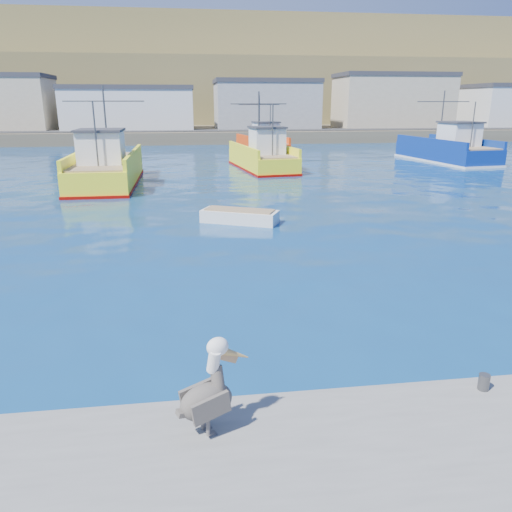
{
  "coord_description": "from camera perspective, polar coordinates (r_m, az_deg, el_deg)",
  "views": [
    {
      "loc": [
        -2.16,
        -10.68,
        5.49
      ],
      "look_at": [
        -0.31,
        2.75,
        1.28
      ],
      "focal_mm": 35.0,
      "sensor_mm": 36.0,
      "label": 1
    }
  ],
  "objects": [
    {
      "name": "skiff_mid",
      "position": [
        23.67,
        -1.87,
        4.43
      ],
      "size": [
        3.78,
        2.65,
        0.78
      ],
      "color": "silver",
      "rests_on": "ground"
    },
    {
      "name": "pelican",
      "position": [
        8.03,
        -5.42,
        -15.36
      ],
      "size": [
        1.25,
        0.81,
        1.58
      ],
      "color": "#595451",
      "rests_on": "dock"
    },
    {
      "name": "far_shore",
      "position": [
        119.95,
        -7.19,
        18.76
      ],
      "size": [
        200.0,
        81.0,
        24.0
      ],
      "color": "brown",
      "rests_on": "ground"
    },
    {
      "name": "ground",
      "position": [
        12.19,
        3.24,
        -9.54
      ],
      "size": [
        260.0,
        260.0,
        0.0
      ],
      "primitive_type": "plane",
      "color": "#072051",
      "rests_on": "ground"
    },
    {
      "name": "boat_orange",
      "position": [
        56.83,
        0.78,
        12.76
      ],
      "size": [
        4.99,
        9.52,
        6.18
      ],
      "color": "#F23C0A",
      "rests_on": "ground"
    },
    {
      "name": "trawler_yellow_a",
      "position": [
        36.35,
        -16.72,
        9.54
      ],
      "size": [
        5.48,
        12.0,
        6.6
      ],
      "color": "#FFF922",
      "rests_on": "ground"
    },
    {
      "name": "trawler_yellow_b",
      "position": [
        42.92,
        0.78,
        11.21
      ],
      "size": [
        4.99,
        10.68,
        6.39
      ],
      "color": "#FFF922",
      "rests_on": "ground"
    },
    {
      "name": "trawler_blue",
      "position": [
        51.98,
        21.06,
        11.23
      ],
      "size": [
        5.7,
        12.16,
        6.57
      ],
      "color": "navy",
      "rests_on": "ground"
    },
    {
      "name": "dock_bollards",
      "position": [
        9.16,
        11.32,
        -15.01
      ],
      "size": [
        36.2,
        0.2,
        0.3
      ],
      "color": "#4C4C4C",
      "rests_on": "dock"
    }
  ]
}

